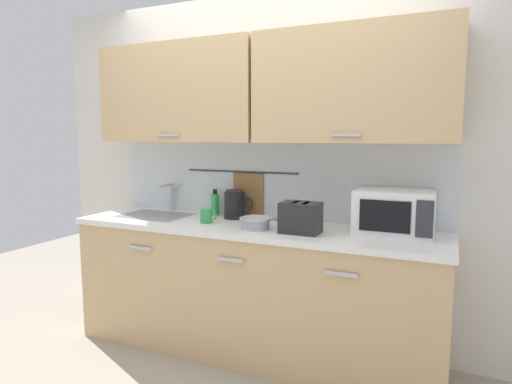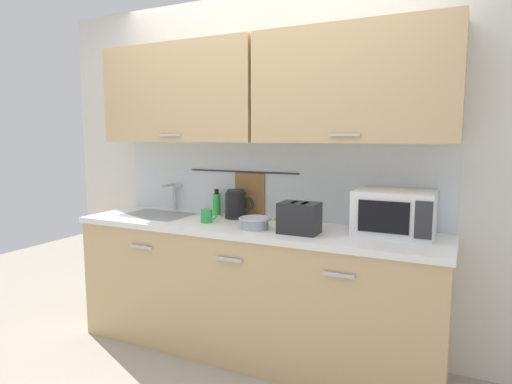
# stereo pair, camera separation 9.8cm
# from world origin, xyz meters

# --- Properties ---
(ground) EXTENTS (8.00, 8.00, 0.00)m
(ground) POSITION_xyz_m (0.00, 0.00, 0.00)
(ground) COLOR #9E9384
(counter_unit) EXTENTS (2.53, 0.64, 0.90)m
(counter_unit) POSITION_xyz_m (-0.01, 0.30, 0.46)
(counter_unit) COLOR tan
(counter_unit) RESTS_ON ground
(back_wall_assembly) EXTENTS (3.70, 0.41, 2.50)m
(back_wall_assembly) POSITION_xyz_m (-0.00, 0.53, 1.52)
(back_wall_assembly) COLOR silver
(back_wall_assembly) RESTS_ON ground
(sink_faucet) EXTENTS (0.09, 0.17, 0.22)m
(sink_faucet) POSITION_xyz_m (-0.82, 0.53, 1.04)
(sink_faucet) COLOR #B2B5BA
(sink_faucet) RESTS_ON counter_unit
(microwave) EXTENTS (0.46, 0.35, 0.27)m
(microwave) POSITION_xyz_m (0.91, 0.41, 1.04)
(microwave) COLOR white
(microwave) RESTS_ON counter_unit
(electric_kettle) EXTENTS (0.23, 0.16, 0.21)m
(electric_kettle) POSITION_xyz_m (-0.21, 0.47, 1.00)
(electric_kettle) COLOR black
(electric_kettle) RESTS_ON counter_unit
(dish_soap_bottle) EXTENTS (0.06, 0.06, 0.20)m
(dish_soap_bottle) POSITION_xyz_m (-0.41, 0.52, 0.99)
(dish_soap_bottle) COLOR green
(dish_soap_bottle) RESTS_ON counter_unit
(mug_near_sink) EXTENTS (0.12, 0.08, 0.09)m
(mug_near_sink) POSITION_xyz_m (-0.31, 0.23, 0.95)
(mug_near_sink) COLOR green
(mug_near_sink) RESTS_ON counter_unit
(mixing_bowl) EXTENTS (0.21, 0.21, 0.08)m
(mixing_bowl) POSITION_xyz_m (0.08, 0.19, 0.94)
(mixing_bowl) COLOR #A5ADB7
(mixing_bowl) RESTS_ON counter_unit
(toaster) EXTENTS (0.26, 0.17, 0.19)m
(toaster) POSITION_xyz_m (0.38, 0.20, 1.00)
(toaster) COLOR #232326
(toaster) RESTS_ON counter_unit
(wooden_spoon) EXTENTS (0.25, 0.17, 0.01)m
(wooden_spoon) POSITION_xyz_m (0.22, 0.44, 0.91)
(wooden_spoon) COLOR #9E7042
(wooden_spoon) RESTS_ON counter_unit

